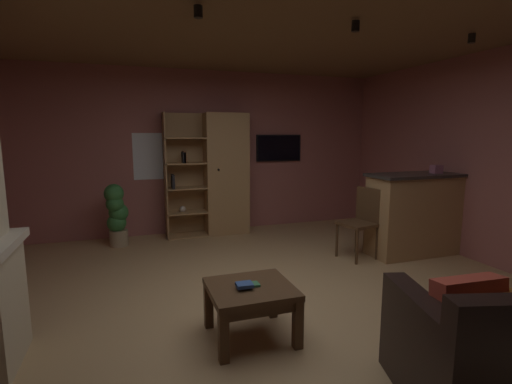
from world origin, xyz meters
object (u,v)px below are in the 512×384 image
table_book_0 (251,285)px  dining_chair (362,218)px  table_book_1 (244,285)px  potted_floor_plant (117,214)px  wall_mounted_tv (279,148)px  coffee_table (251,296)px  tissue_box (436,169)px  bookshelf_cabinet (221,175)px  kitchen_bar_counter (422,213)px

table_book_0 → dining_chair: size_ratio=0.14×
table_book_1 → potted_floor_plant: 3.19m
table_book_1 → wall_mounted_tv: size_ratio=0.16×
coffee_table → wall_mounted_tv: wall_mounted_tv is taller
tissue_box → coffee_table: 3.37m
bookshelf_cabinet → potted_floor_plant: (-1.61, -0.24, -0.48)m
bookshelf_cabinet → dining_chair: 2.36m
table_book_0 → kitchen_bar_counter: bearing=24.8°
dining_chair → wall_mounted_tv: bearing=100.6°
potted_floor_plant → wall_mounted_tv: wall_mounted_tv is taller
kitchen_bar_counter → dining_chair: bearing=173.0°
kitchen_bar_counter → wall_mounted_tv: bearing=120.4°
bookshelf_cabinet → coffee_table: 3.34m
bookshelf_cabinet → table_book_1: bearing=-100.3°
table_book_0 → dining_chair: (2.00, 1.43, 0.09)m
table_book_0 → wall_mounted_tv: wall_mounted_tv is taller
bookshelf_cabinet → table_book_0: bookshelf_cabinet is taller
table_book_1 → wall_mounted_tv: bearing=64.1°
tissue_box → table_book_1: size_ratio=0.94×
potted_floor_plant → wall_mounted_tv: size_ratio=1.13×
table_book_1 → wall_mounted_tv: (1.69, 3.48, 0.91)m
bookshelf_cabinet → kitchen_bar_counter: bookshelf_cabinet is taller
dining_chair → potted_floor_plant: (-3.07, 1.56, -0.05)m
coffee_table → bookshelf_cabinet: bearing=80.6°
table_book_1 → tissue_box: bearing=23.1°
kitchen_bar_counter → table_book_0: 3.16m
kitchen_bar_counter → bookshelf_cabinet: bearing=140.8°
coffee_table → table_book_0: bearing=43.1°
bookshelf_cabinet → kitchen_bar_counter: 3.04m
dining_chair → potted_floor_plant: size_ratio=1.00×
dining_chair → table_book_0: bearing=-144.3°
table_book_1 → dining_chair: (2.06, 1.47, 0.06)m
coffee_table → dining_chair: dining_chair is taller
dining_chair → potted_floor_plant: dining_chair is taller
kitchen_bar_counter → coffee_table: 3.17m
coffee_table → table_book_0: (0.00, 0.00, 0.10)m
bookshelf_cabinet → wall_mounted_tv: size_ratio=2.40×
table_book_0 → bookshelf_cabinet: bearing=80.7°
tissue_box → potted_floor_plant: (-4.08, 1.72, -0.67)m
bookshelf_cabinet → kitchen_bar_counter: size_ratio=1.27×
bookshelf_cabinet → dining_chair: (1.46, -1.80, -0.44)m
table_book_1 → potted_floor_plant: (-1.01, 3.03, 0.02)m
tissue_box → potted_floor_plant: size_ratio=0.13×
tissue_box → table_book_1: bearing=-156.9°
tissue_box → table_book_0: tissue_box is taller
kitchen_bar_counter → dining_chair: kitchen_bar_counter is taller
tissue_box → coffee_table: (-3.01, -1.28, -0.81)m
potted_floor_plant → kitchen_bar_counter: bearing=-22.9°
coffee_table → potted_floor_plant: 3.18m
kitchen_bar_counter → tissue_box: 0.62m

